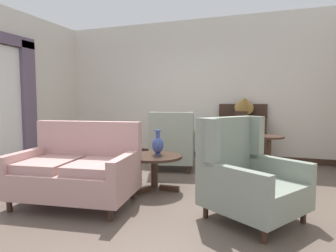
# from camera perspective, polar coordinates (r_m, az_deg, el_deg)

# --- Properties ---
(ground) EXTENTS (8.49, 8.49, 0.00)m
(ground) POSITION_cam_1_polar(r_m,az_deg,el_deg) (4.09, -6.21, -12.77)
(ground) COLOR brown
(wall_back) EXTENTS (6.22, 0.08, 2.99)m
(wall_back) POSITION_cam_1_polar(r_m,az_deg,el_deg) (6.53, 4.48, 7.12)
(wall_back) COLOR silver
(wall_back) RESTS_ON ground
(wall_left) EXTENTS (0.08, 3.91, 2.99)m
(wall_left) POSITION_cam_1_polar(r_m,az_deg,el_deg) (6.43, -28.05, 6.61)
(wall_left) COLOR silver
(wall_left) RESTS_ON ground
(baseboard_back) EXTENTS (6.06, 0.03, 0.12)m
(baseboard_back) POSITION_cam_1_polar(r_m,az_deg,el_deg) (6.57, 4.27, -5.46)
(baseboard_back) COLOR #382319
(baseboard_back) RESTS_ON ground
(coffee_table) EXTENTS (0.78, 0.78, 0.49)m
(coffee_table) POSITION_cam_1_polar(r_m,az_deg,el_deg) (4.11, -2.66, -7.11)
(coffee_table) COLOR #382319
(coffee_table) RESTS_ON ground
(porcelain_vase) EXTENTS (0.16, 0.16, 0.35)m
(porcelain_vase) POSITION_cam_1_polar(r_m,az_deg,el_deg) (4.10, -2.00, -3.61)
(porcelain_vase) COLOR #384C93
(porcelain_vase) RESTS_ON coffee_table
(settee) EXTENTS (1.51, 1.06, 0.98)m
(settee) POSITION_cam_1_polar(r_m,az_deg,el_deg) (3.74, -17.34, -8.24)
(settee) COLOR tan
(settee) RESTS_ON ground
(armchair_near_sideboard) EXTENTS (1.19, 1.18, 1.06)m
(armchair_near_sideboard) POSITION_cam_1_polar(r_m,az_deg,el_deg) (3.24, 15.05, -9.58)
(armchair_near_sideboard) COLOR gray
(armchair_near_sideboard) RESTS_ON ground
(armchair_foreground_right) EXTENTS (0.91, 0.97, 1.05)m
(armchair_foreground_right) POSITION_cam_1_polar(r_m,az_deg,el_deg) (5.29, 0.93, -3.76)
(armchair_foreground_right) COLOR gray
(armchair_foreground_right) RESTS_ON ground
(side_table) EXTENTS (0.46, 0.46, 0.70)m
(side_table) POSITION_cam_1_polar(r_m,az_deg,el_deg) (4.84, 19.01, -5.15)
(side_table) COLOR #382319
(side_table) RESTS_ON ground
(sideboard) EXTENTS (0.96, 0.43, 1.18)m
(sideboard) POSITION_cam_1_polar(r_m,az_deg,el_deg) (6.07, 14.07, -2.12)
(sideboard) COLOR #382319
(sideboard) RESTS_ON ground
(gramophone) EXTENTS (0.44, 0.54, 0.56)m
(gramophone) POSITION_cam_1_polar(r_m,az_deg,el_deg) (5.93, 14.61, 4.09)
(gramophone) COLOR #382319
(gramophone) RESTS_ON sideboard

